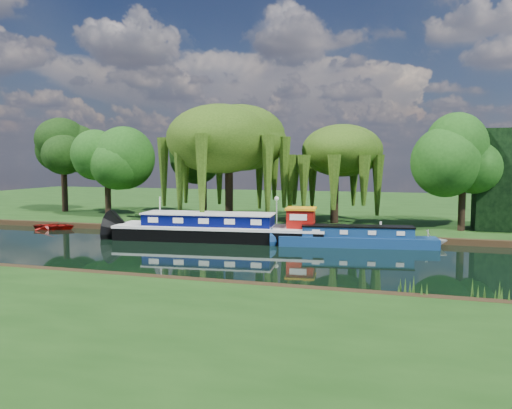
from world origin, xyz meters
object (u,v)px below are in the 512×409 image
(dutch_barge, at_px, (221,229))
(white_cruiser, at_px, (429,246))
(red_dinghy, at_px, (55,229))
(narrowboat, at_px, (357,238))

(dutch_barge, relative_size, white_cruiser, 6.75)
(dutch_barge, xyz_separation_m, red_dinghy, (-15.96, 1.41, -0.83))
(dutch_barge, xyz_separation_m, white_cruiser, (14.87, 1.57, -0.83))
(red_dinghy, height_order, white_cruiser, white_cruiser)
(narrowboat, xyz_separation_m, red_dinghy, (-26.00, 1.34, -0.56))
(dutch_barge, bearing_deg, white_cruiser, 0.23)
(white_cruiser, bearing_deg, narrowboat, 123.39)
(narrowboat, xyz_separation_m, white_cruiser, (4.83, 1.51, -0.56))
(narrowboat, bearing_deg, dutch_barge, 172.26)
(red_dinghy, bearing_deg, dutch_barge, -105.77)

